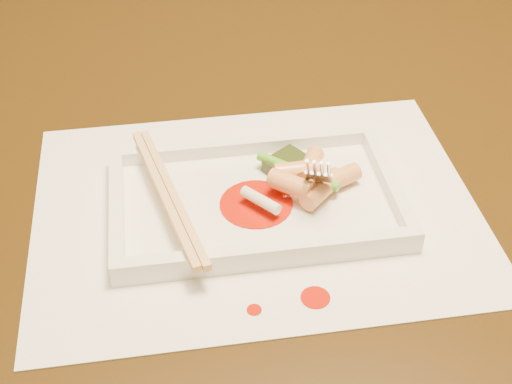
{
  "coord_description": "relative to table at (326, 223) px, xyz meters",
  "views": [
    {
      "loc": [
        -0.16,
        -0.56,
        1.18
      ],
      "look_at": [
        -0.09,
        -0.08,
        0.77
      ],
      "focal_mm": 50.0,
      "sensor_mm": 36.0,
      "label": 1
    }
  ],
  "objects": [
    {
      "name": "scallion_white",
      "position": [
        -0.09,
        -0.09,
        0.12
      ],
      "size": [
        0.03,
        0.04,
        0.01
      ],
      "primitive_type": "cylinder",
      "rotation": [
        1.57,
        0.0,
        0.71
      ],
      "color": "#EAEACC",
      "rests_on": "plate_base"
    },
    {
      "name": "rice_cake_3",
      "position": [
        -0.01,
        -0.07,
        0.12
      ],
      "size": [
        0.05,
        0.03,
        0.02
      ],
      "primitive_type": "cylinder",
      "rotation": [
        1.57,
        0.0,
        1.99
      ],
      "color": "#F4B872",
      "rests_on": "plate_base"
    },
    {
      "name": "chopstick_a",
      "position": [
        -0.17,
        -0.08,
        0.13
      ],
      "size": [
        0.05,
        0.19,
        0.01
      ],
      "primitive_type": "cube",
      "rotation": [
        0.0,
        0.0,
        0.22
      ],
      "color": "#E4AE72",
      "rests_on": "plate_rim_near"
    },
    {
      "name": "sauce_splatter_b",
      "position": [
        -0.11,
        -0.2,
        0.1
      ],
      "size": [
        0.01,
        0.01,
        0.0
      ],
      "primitive_type": "cylinder",
      "color": "red",
      "rests_on": "placemat"
    },
    {
      "name": "sauce_splatter_a",
      "position": [
        -0.06,
        -0.19,
        0.1
      ],
      "size": [
        0.02,
        0.02,
        0.0
      ],
      "primitive_type": "cylinder",
      "color": "red",
      "rests_on": "placemat"
    },
    {
      "name": "sauce_blob_0",
      "position": [
        -0.09,
        -0.08,
        0.11
      ],
      "size": [
        0.07,
        0.07,
        0.0
      ],
      "primitive_type": "cylinder",
      "color": "red",
      "rests_on": "plate_base"
    },
    {
      "name": "plate_rim_right",
      "position": [
        0.03,
        -0.08,
        0.12
      ],
      "size": [
        0.01,
        0.14,
        0.01
      ],
      "primitive_type": "cube",
      "color": "white",
      "rests_on": "plate_base"
    },
    {
      "name": "plate_rim_near",
      "position": [
        -0.09,
        -0.15,
        0.12
      ],
      "size": [
        0.26,
        0.01,
        0.01
      ],
      "primitive_type": "cube",
      "color": "white",
      "rests_on": "plate_base"
    },
    {
      "name": "rice_cake_1",
      "position": [
        -0.03,
        -0.05,
        0.12
      ],
      "size": [
        0.03,
        0.04,
        0.02
      ],
      "primitive_type": "cylinder",
      "rotation": [
        1.57,
        0.0,
        2.67
      ],
      "color": "#F4B872",
      "rests_on": "plate_base"
    },
    {
      "name": "plate_rim_left",
      "position": [
        -0.21,
        -0.08,
        0.12
      ],
      "size": [
        0.01,
        0.14,
        0.01
      ],
      "primitive_type": "cube",
      "color": "white",
      "rests_on": "plate_base"
    },
    {
      "name": "rice_cake_2",
      "position": [
        -0.06,
        -0.08,
        0.13
      ],
      "size": [
        0.04,
        0.04,
        0.02
      ],
      "primitive_type": "cylinder",
      "rotation": [
        1.57,
        0.0,
        0.87
      ],
      "color": "#F4B872",
      "rests_on": "plate_base"
    },
    {
      "name": "scallion_green",
      "position": [
        -0.05,
        -0.06,
        0.12
      ],
      "size": [
        0.07,
        0.06,
        0.01
      ],
      "primitive_type": "cylinder",
      "rotation": [
        1.57,
        0.0,
        0.84
      ],
      "color": "#3E9618",
      "rests_on": "plate_base"
    },
    {
      "name": "rice_cake_0",
      "position": [
        -0.05,
        -0.05,
        0.12
      ],
      "size": [
        0.05,
        0.02,
        0.02
      ],
      "primitive_type": "cylinder",
      "rotation": [
        1.57,
        0.0,
        1.59
      ],
      "color": "#F4B872",
      "rests_on": "plate_base"
    },
    {
      "name": "rice_cake_4",
      "position": [
        -0.03,
        -0.08,
        0.12
      ],
      "size": [
        0.05,
        0.05,
        0.02
      ],
      "primitive_type": "cylinder",
      "rotation": [
        1.57,
        0.0,
        2.33
      ],
      "color": "#F4B872",
      "rests_on": "plate_base"
    },
    {
      "name": "placemat",
      "position": [
        -0.09,
        -0.08,
        0.1
      ],
      "size": [
        0.4,
        0.3,
        0.0
      ],
      "primitive_type": "cube",
      "color": "white",
      "rests_on": "table"
    },
    {
      "name": "veg_piece",
      "position": [
        -0.05,
        -0.04,
        0.12
      ],
      "size": [
        0.05,
        0.04,
        0.01
      ],
      "primitive_type": "cube",
      "rotation": [
        0.0,
        0.0,
        0.61
      ],
      "color": "black",
      "rests_on": "plate_base"
    },
    {
      "name": "table",
      "position": [
        0.0,
        0.0,
        0.0
      ],
      "size": [
        1.4,
        0.9,
        0.75
      ],
      "color": "black",
      "rests_on": "ground"
    },
    {
      "name": "plate_rim_far",
      "position": [
        -0.09,
        -0.0,
        0.12
      ],
      "size": [
        0.26,
        0.01,
        0.01
      ],
      "primitive_type": "cube",
      "color": "white",
      "rests_on": "plate_base"
    },
    {
      "name": "chopstick_b",
      "position": [
        -0.16,
        -0.08,
        0.13
      ],
      "size": [
        0.05,
        0.19,
        0.01
      ],
      "primitive_type": "cube",
      "rotation": [
        0.0,
        0.0,
        0.22
      ],
      "color": "#E4AE72",
      "rests_on": "plate_rim_near"
    },
    {
      "name": "fork",
      "position": [
        -0.02,
        -0.06,
        0.18
      ],
      "size": [
        0.09,
        0.1,
        0.14
      ],
      "primitive_type": null,
      "color": "silver",
      "rests_on": "plate_base"
    },
    {
      "name": "plate_base",
      "position": [
        -0.09,
        -0.08,
        0.11
      ],
      "size": [
        0.26,
        0.16,
        0.01
      ],
      "primitive_type": "cube",
      "color": "white",
      "rests_on": "placemat"
    }
  ]
}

